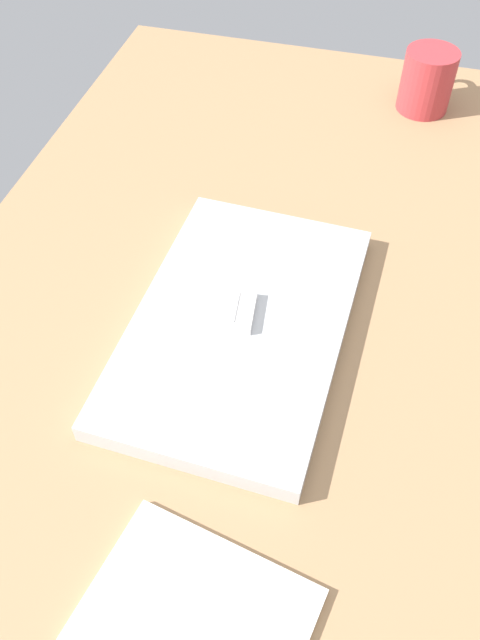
{
  "coord_description": "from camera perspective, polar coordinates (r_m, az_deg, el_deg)",
  "views": [
    {
      "loc": [
        -49.34,
        -8.42,
        59.8
      ],
      "look_at": [
        -4.66,
        3.55,
        5.0
      ],
      "focal_mm": 36.98,
      "sensor_mm": 36.0,
      "label": 1
    }
  ],
  "objects": [
    {
      "name": "desk_surface",
      "position": [
        0.77,
        3.46,
        0.36
      ],
      "size": [
        120.0,
        80.0,
        3.0
      ],
      "primitive_type": "cube",
      "color": "#9E7751",
      "rests_on": "ground"
    },
    {
      "name": "laptop_closed",
      "position": [
        0.72,
        -0.0,
        -0.43
      ],
      "size": [
        36.76,
        23.91,
        2.32
      ],
      "primitive_type": "cube",
      "rotation": [
        0.0,
        0.0,
        -0.04
      ],
      "color": "#B7BABC",
      "rests_on": "desk_surface"
    },
    {
      "name": "cell_phone_on_laptop",
      "position": [
        0.72,
        -2.66,
        1.09
      ],
      "size": [
        6.62,
        10.38,
        1.22
      ],
      "color": "silver",
      "rests_on": "laptop_closed"
    },
    {
      "name": "notepad",
      "position": [
        0.59,
        -3.84,
        -24.18
      ],
      "size": [
        16.42,
        20.18,
        0.8
      ],
      "primitive_type": "cube",
      "rotation": [
        0.0,
        0.0,
        -0.2
      ],
      "color": "white",
      "rests_on": "desk_surface"
    },
    {
      "name": "coffee_mug",
      "position": [
        1.09,
        15.9,
        19.35
      ],
      "size": [
        11.21,
        7.82,
        9.12
      ],
      "color": "#B23338",
      "rests_on": "desk_surface"
    }
  ]
}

